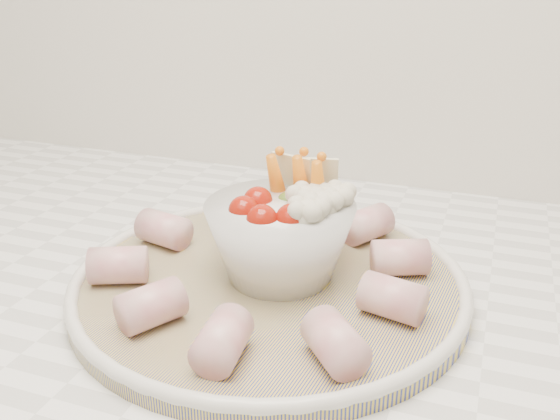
% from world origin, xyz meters
% --- Properties ---
extents(serving_platter, '(0.39, 0.39, 0.02)m').
position_xyz_m(serving_platter, '(0.09, 1.43, 0.93)').
color(serving_platter, navy).
rests_on(serving_platter, kitchen_counter).
extents(veggie_bowl, '(0.13, 0.13, 0.11)m').
position_xyz_m(veggie_bowl, '(0.10, 1.44, 0.98)').
color(veggie_bowl, silver).
rests_on(veggie_bowl, serving_platter).
extents(cured_meat_rolls, '(0.30, 0.31, 0.03)m').
position_xyz_m(cured_meat_rolls, '(0.09, 1.43, 0.95)').
color(cured_meat_rolls, '#C35966').
rests_on(cured_meat_rolls, serving_platter).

